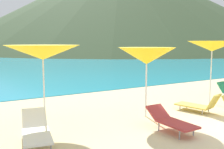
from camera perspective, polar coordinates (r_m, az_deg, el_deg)
The scene contains 9 objects.
ground_plane at distance 15.82m, azimuth -5.02°, elevation -2.09°, with size 50.00×100.00×0.30m, color beige.
headland_hill at distance 91.30m, azimuth 1.91°, elevation 14.87°, with size 108.70×108.70×29.74m, color #384C2D.
umbrella_1 at distance 7.41m, azimuth -14.82°, elevation 4.66°, with size 2.20×2.20×2.27m.
umbrella_2 at distance 8.21m, azimuth 7.54°, elevation 4.02°, with size 1.84×1.84×2.19m.
umbrella_3 at distance 10.75m, azimuth 20.95°, elevation 5.77°, with size 2.02×2.02×2.40m.
lounge_chair_0 at distance 7.18m, azimuth 12.67°, elevation -9.69°, with size 0.59×1.51×0.57m.
lounge_chair_4 at distance 6.66m, azimuth -16.21°, elevation -11.52°, with size 0.91×1.76×0.61m.
lounge_chair_5 at distance 9.35m, azimuth 18.43°, elevation -6.22°, with size 0.89×1.53×0.69m.
cruise_ship at distance 168.26m, azimuth -11.28°, elevation 8.91°, with size 61.43×11.25×21.76m.
Camera 1 is at (-6.72, -4.10, 2.34)m, focal length 42.04 mm.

